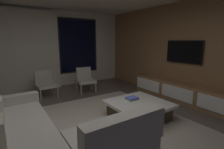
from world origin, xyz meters
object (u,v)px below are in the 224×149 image
at_px(sectional_couch, 43,139).
at_px(accent_chair_near_window, 85,78).
at_px(book_stack_on_coffee_table, 132,98).
at_px(media_console, 183,93).
at_px(coffee_table, 139,110).
at_px(mounted_tv, 184,52).
at_px(accent_chair_by_curtain, 45,82).

xyz_separation_m(sectional_couch, accent_chair_near_window, (1.88, 2.65, 0.14)).
xyz_separation_m(book_stack_on_coffee_table, media_console, (1.67, -0.15, -0.14)).
distance_m(sectional_couch, coffee_table, 1.99).
height_order(accent_chair_near_window, mounted_tv, mounted_tv).
xyz_separation_m(coffee_table, accent_chair_by_curtain, (-1.32, 2.62, 0.25)).
xyz_separation_m(sectional_couch, accent_chair_by_curtain, (0.66, 2.81, 0.14)).
xyz_separation_m(book_stack_on_coffee_table, accent_chair_near_window, (-0.08, 2.25, 0.05)).
bearing_deg(accent_chair_by_curtain, book_stack_on_coffee_table, -61.61).
relative_size(coffee_table, book_stack_on_coffee_table, 4.33).
distance_m(book_stack_on_coffee_table, accent_chair_near_window, 2.26).
relative_size(accent_chair_near_window, accent_chair_by_curtain, 1.00).
xyz_separation_m(coffee_table, accent_chair_near_window, (-0.10, 2.46, 0.25)).
distance_m(accent_chair_by_curtain, media_console, 3.93).
distance_m(coffee_table, book_stack_on_coffee_table, 0.29).
bearing_deg(sectional_couch, coffee_table, 5.57).
relative_size(book_stack_on_coffee_table, accent_chair_by_curtain, 0.34).
xyz_separation_m(coffee_table, media_console, (1.65, 0.05, 0.06)).
xyz_separation_m(sectional_couch, coffee_table, (1.98, 0.19, -0.10)).
bearing_deg(coffee_table, sectional_couch, -174.43).
relative_size(sectional_couch, book_stack_on_coffee_table, 9.33).
bearing_deg(media_console, coffee_table, -178.21).
distance_m(coffee_table, accent_chair_near_window, 2.47).
bearing_deg(book_stack_on_coffee_table, media_console, -5.25).
xyz_separation_m(coffee_table, book_stack_on_coffee_table, (-0.02, 0.21, 0.20)).
bearing_deg(accent_chair_by_curtain, media_console, -40.74).
xyz_separation_m(sectional_couch, book_stack_on_coffee_table, (1.96, 0.40, 0.10)).
relative_size(accent_chair_near_window, media_console, 0.25).
bearing_deg(book_stack_on_coffee_table, accent_chair_by_curtain, 118.39).
distance_m(sectional_couch, mounted_tv, 3.99).
relative_size(media_console, mounted_tv, 2.93).
distance_m(accent_chair_near_window, mounted_tv, 3.08).
bearing_deg(book_stack_on_coffee_table, coffee_table, -84.35).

